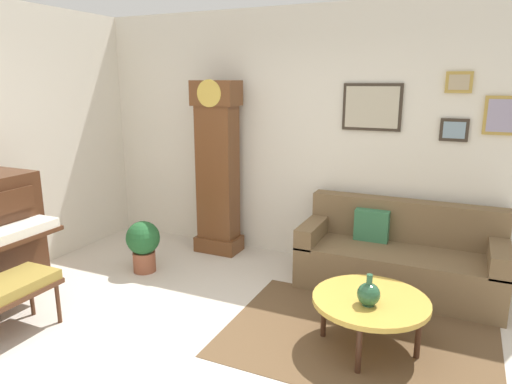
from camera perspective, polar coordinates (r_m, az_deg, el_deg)
ground_plane at (r=3.64m, az=-7.80°, el=-20.97°), size 6.40×6.00×0.10m
wall_back at (r=5.20m, az=6.17°, el=6.89°), size 5.30×0.13×2.80m
area_rug at (r=3.93m, az=12.52°, el=-17.42°), size 2.10×1.50×0.01m
piano_bench at (r=4.18m, az=-28.31°, el=-10.61°), size 0.42×0.70×0.48m
grandfather_clock at (r=5.38m, az=-4.80°, el=2.40°), size 0.52×0.34×2.03m
couch at (r=4.78m, az=17.35°, el=-7.77°), size 1.90×0.80×0.84m
coffee_table at (r=3.67m, az=14.08°, el=-13.13°), size 0.88×0.88×0.41m
green_jug at (r=3.52m, az=13.86°, el=-12.24°), size 0.17×0.17×0.24m
potted_plant at (r=5.07m, az=-13.88°, el=-6.19°), size 0.36×0.36×0.56m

